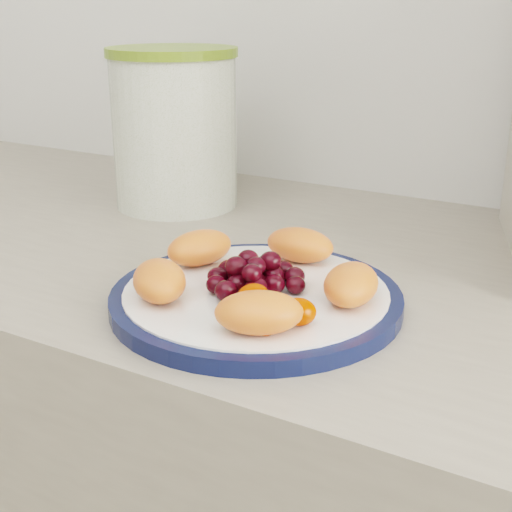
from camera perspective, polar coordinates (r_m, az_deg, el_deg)
The scene contains 5 objects.
plate_rim at distance 0.66m, azimuth 0.00°, elevation -3.45°, with size 0.27×0.27×0.01m, color #0D163A.
plate_face at distance 0.66m, azimuth 0.00°, elevation -3.37°, with size 0.25×0.25×0.02m, color white.
canister at distance 0.98m, azimuth -6.51°, elevation 9.74°, with size 0.17×0.17×0.20m, color #4B6018.
canister_lid at distance 0.96m, azimuth -6.76°, elevation 15.91°, with size 0.17×0.17×0.01m, color olive.
fruit_plate at distance 0.65m, azimuth -0.10°, elevation -1.55°, with size 0.23×0.23×0.03m.
Camera 1 is at (0.30, 0.53, 1.17)m, focal length 50.00 mm.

